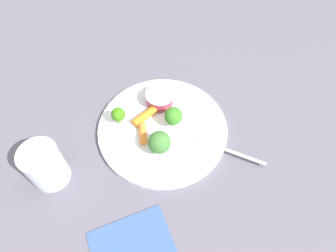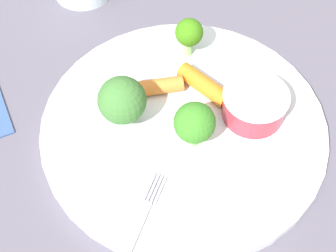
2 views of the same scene
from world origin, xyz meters
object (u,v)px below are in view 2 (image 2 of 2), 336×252
at_px(carrot_stick_0, 160,86).
at_px(plate, 184,126).
at_px(carrot_stick_1, 204,85).
at_px(sauce_cup, 254,105).
at_px(broccoli_floret_0, 189,33).
at_px(broccoli_floret_1, 191,124).
at_px(broccoli_floret_2, 122,101).

bearing_deg(carrot_stick_0, plate, 100.29).
bearing_deg(plate, carrot_stick_1, -137.62).
xyz_separation_m(sauce_cup, broccoli_floret_0, (0.03, -0.10, 0.01)).
distance_m(broccoli_floret_1, carrot_stick_0, 0.07).
xyz_separation_m(sauce_cup, broccoli_floret_1, (0.07, 0.01, 0.02)).
relative_size(broccoli_floret_1, broccoli_floret_2, 0.91).
relative_size(sauce_cup, carrot_stick_0, 1.35).
distance_m(broccoli_floret_2, carrot_stick_0, 0.06).
bearing_deg(broccoli_floret_2, carrot_stick_0, -152.66).
bearing_deg(carrot_stick_1, broccoli_floret_2, 5.61).
relative_size(sauce_cup, carrot_stick_1, 1.07).
distance_m(plate, sauce_cup, 0.07).
height_order(plate, broccoli_floret_2, broccoli_floret_2).
height_order(carrot_stick_0, carrot_stick_1, carrot_stick_1).
distance_m(sauce_cup, broccoli_floret_0, 0.10).
bearing_deg(broccoli_floret_1, broccoli_floret_2, -42.65).
bearing_deg(plate, broccoli_floret_0, -114.47).
bearing_deg(carrot_stick_1, carrot_stick_0, -19.27).
height_order(sauce_cup, carrot_stick_0, sauce_cup).
height_order(sauce_cup, carrot_stick_1, sauce_cup).
bearing_deg(sauce_cup, carrot_stick_1, -53.40).
bearing_deg(carrot_stick_0, broccoli_floret_0, -139.96).
bearing_deg(sauce_cup, plate, -11.54).
relative_size(broccoli_floret_0, broccoli_floret_2, 0.82).
xyz_separation_m(broccoli_floret_0, broccoli_floret_2, (0.09, 0.06, 0.00)).
xyz_separation_m(sauce_cup, carrot_stick_0, (0.08, -0.06, -0.01)).
xyz_separation_m(plate, broccoli_floret_1, (0.00, 0.02, 0.04)).
height_order(broccoli_floret_0, carrot_stick_0, broccoli_floret_0).
height_order(broccoli_floret_0, carrot_stick_1, broccoli_floret_0).
xyz_separation_m(plate, broccoli_floret_0, (-0.04, -0.09, 0.04)).
bearing_deg(broccoli_floret_2, plate, 157.31).
bearing_deg(broccoli_floret_2, broccoli_floret_1, 137.35).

